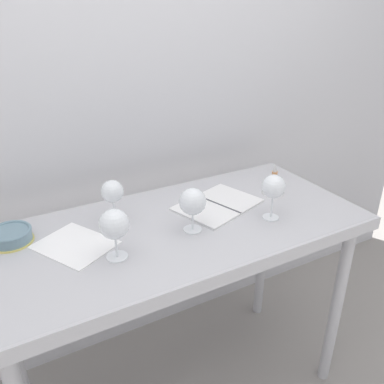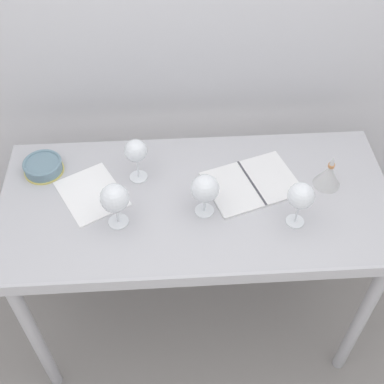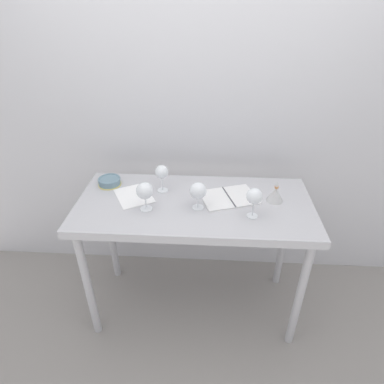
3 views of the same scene
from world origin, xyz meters
The scene contains 11 objects.
ground_plane centered at (0.00, 0.00, 0.00)m, with size 6.00×6.00×0.00m, color gray.
back_wall centered at (0.00, 0.49, 1.30)m, with size 3.80×0.04×2.60m, color silver.
steel_counter centered at (0.00, -0.01, 0.79)m, with size 1.40×0.65×0.90m.
wine_glass_near_center centered at (0.02, -0.06, 1.01)m, with size 0.10×0.10×0.16m.
wine_glass_near_right centered at (0.33, -0.13, 1.03)m, with size 0.09×0.09×0.18m.
wine_glass_far_left centered at (-0.21, 0.11, 1.03)m, with size 0.08×0.08×0.17m.
wine_glass_near_left centered at (-0.27, -0.09, 1.02)m, with size 0.10×0.10×0.17m.
open_notebook centered at (0.20, 0.06, 0.90)m, with size 0.38×0.32×0.01m.
tasting_sheet_upper centered at (-0.37, 0.04, 0.90)m, with size 0.20×0.25×0.00m, color white.
tasting_bowl centered at (-0.56, 0.17, 0.93)m, with size 0.15×0.15×0.05m.
decanter_funnel centered at (0.48, 0.04, 0.95)m, with size 0.10×0.10×0.13m.
Camera 3 is at (0.08, -1.61, 1.95)m, focal length 30.24 mm.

